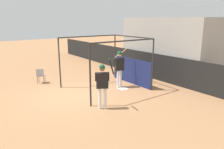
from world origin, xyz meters
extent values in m
plane|color=#A8754C|center=(0.00, 0.00, 0.00)|extent=(60.00, 60.00, 0.00)
cube|color=black|center=(0.00, 5.37, 0.76)|extent=(24.00, 0.12, 1.52)
cube|color=#9E9E99|center=(0.00, 7.43, 1.79)|extent=(5.95, 4.00, 3.57)
cube|color=#195B33|center=(-2.20, 5.83, 1.57)|extent=(0.45, 0.40, 0.10)
cube|color=#195B33|center=(-2.20, 6.01, 1.80)|extent=(0.45, 0.06, 0.40)
cube|color=#195B33|center=(-1.65, 5.83, 1.57)|extent=(0.45, 0.40, 0.10)
cube|color=#195B33|center=(-1.65, 6.01, 1.80)|extent=(0.45, 0.06, 0.40)
cube|color=#195B33|center=(-1.10, 5.83, 1.57)|extent=(0.45, 0.40, 0.10)
cube|color=#195B33|center=(-1.10, 6.01, 1.80)|extent=(0.45, 0.06, 0.40)
cube|color=#195B33|center=(-0.55, 5.83, 1.57)|extent=(0.45, 0.40, 0.10)
cube|color=#195B33|center=(-0.55, 6.01, 1.80)|extent=(0.45, 0.06, 0.40)
cube|color=#195B33|center=(0.00, 5.83, 1.57)|extent=(0.45, 0.40, 0.10)
cube|color=#195B33|center=(0.00, 6.01, 1.80)|extent=(0.45, 0.06, 0.40)
cube|color=#195B33|center=(0.55, 5.83, 1.57)|extent=(0.45, 0.40, 0.10)
cube|color=#195B33|center=(0.55, 6.01, 1.80)|extent=(0.45, 0.06, 0.40)
cube|color=#195B33|center=(1.10, 5.83, 1.57)|extent=(0.45, 0.40, 0.10)
cube|color=#195B33|center=(1.10, 6.01, 1.80)|extent=(0.45, 0.06, 0.40)
cube|color=#195B33|center=(1.65, 5.83, 1.57)|extent=(0.45, 0.40, 0.10)
cube|color=#195B33|center=(1.65, 6.01, 1.80)|extent=(0.45, 0.06, 0.40)
cube|color=#195B33|center=(2.20, 5.83, 1.57)|extent=(0.45, 0.40, 0.10)
cube|color=#195B33|center=(2.20, 6.01, 1.80)|extent=(0.45, 0.06, 0.40)
cube|color=#195B33|center=(-2.20, 6.63, 1.97)|extent=(0.45, 0.40, 0.10)
cube|color=#195B33|center=(-2.20, 6.81, 2.20)|extent=(0.45, 0.06, 0.40)
cube|color=#195B33|center=(-1.65, 6.63, 1.97)|extent=(0.45, 0.40, 0.10)
cube|color=#195B33|center=(-1.65, 6.81, 2.20)|extent=(0.45, 0.06, 0.40)
cube|color=#195B33|center=(-1.10, 6.63, 1.97)|extent=(0.45, 0.40, 0.10)
cube|color=#195B33|center=(-1.10, 6.81, 2.20)|extent=(0.45, 0.06, 0.40)
cube|color=#195B33|center=(-0.55, 6.63, 1.97)|extent=(0.45, 0.40, 0.10)
cube|color=#195B33|center=(-0.55, 6.81, 2.20)|extent=(0.45, 0.06, 0.40)
cube|color=#195B33|center=(0.00, 6.63, 1.97)|extent=(0.45, 0.40, 0.10)
cube|color=#195B33|center=(0.00, 6.81, 2.20)|extent=(0.45, 0.06, 0.40)
cube|color=#195B33|center=(0.55, 6.63, 1.97)|extent=(0.45, 0.40, 0.10)
cube|color=#195B33|center=(0.55, 6.81, 2.20)|extent=(0.45, 0.06, 0.40)
cube|color=#195B33|center=(1.10, 6.63, 1.97)|extent=(0.45, 0.40, 0.10)
cube|color=#195B33|center=(1.10, 6.81, 2.20)|extent=(0.45, 0.06, 0.40)
cube|color=#195B33|center=(1.65, 6.63, 1.97)|extent=(0.45, 0.40, 0.10)
cube|color=#195B33|center=(1.65, 6.81, 2.20)|extent=(0.45, 0.06, 0.40)
cube|color=#195B33|center=(2.20, 6.63, 1.97)|extent=(0.45, 0.40, 0.10)
cube|color=#195B33|center=(2.20, 6.81, 2.20)|extent=(0.45, 0.06, 0.40)
cube|color=#195B33|center=(-2.20, 7.43, 2.37)|extent=(0.45, 0.40, 0.10)
cube|color=#195B33|center=(-2.20, 7.61, 2.60)|extent=(0.45, 0.06, 0.40)
cube|color=#195B33|center=(-1.65, 7.43, 2.37)|extent=(0.45, 0.40, 0.10)
cube|color=#195B33|center=(-1.65, 7.61, 2.60)|extent=(0.45, 0.06, 0.40)
cube|color=#195B33|center=(-1.10, 7.43, 2.37)|extent=(0.45, 0.40, 0.10)
cube|color=#195B33|center=(-1.10, 7.61, 2.60)|extent=(0.45, 0.06, 0.40)
cube|color=#195B33|center=(-0.55, 7.43, 2.37)|extent=(0.45, 0.40, 0.10)
cube|color=#195B33|center=(-0.55, 7.61, 2.60)|extent=(0.45, 0.06, 0.40)
cube|color=#195B33|center=(0.00, 7.43, 2.37)|extent=(0.45, 0.40, 0.10)
cube|color=#195B33|center=(0.00, 7.61, 2.60)|extent=(0.45, 0.06, 0.40)
cube|color=#195B33|center=(0.55, 7.43, 2.37)|extent=(0.45, 0.40, 0.10)
cube|color=#195B33|center=(0.55, 7.61, 2.60)|extent=(0.45, 0.06, 0.40)
cube|color=#195B33|center=(1.10, 7.43, 2.37)|extent=(0.45, 0.40, 0.10)
cube|color=#195B33|center=(1.10, 7.61, 2.60)|extent=(0.45, 0.06, 0.40)
cube|color=#195B33|center=(1.65, 7.43, 2.37)|extent=(0.45, 0.40, 0.10)
cube|color=#195B33|center=(1.65, 7.61, 2.60)|extent=(0.45, 0.06, 0.40)
cube|color=#195B33|center=(2.20, 7.43, 2.37)|extent=(0.45, 0.40, 0.10)
cube|color=#195B33|center=(2.20, 7.61, 2.60)|extent=(0.45, 0.06, 0.40)
cube|color=#195B33|center=(-2.20, 8.23, 2.77)|extent=(0.45, 0.40, 0.10)
cube|color=#195B33|center=(-2.20, 8.41, 3.00)|extent=(0.45, 0.06, 0.40)
cube|color=#195B33|center=(-1.65, 8.23, 2.77)|extent=(0.45, 0.40, 0.10)
cube|color=#195B33|center=(-1.65, 8.41, 3.00)|extent=(0.45, 0.06, 0.40)
cube|color=#195B33|center=(-1.10, 8.23, 2.77)|extent=(0.45, 0.40, 0.10)
cube|color=#195B33|center=(-1.10, 8.41, 3.00)|extent=(0.45, 0.06, 0.40)
cube|color=#195B33|center=(-0.55, 8.23, 2.77)|extent=(0.45, 0.40, 0.10)
cube|color=#195B33|center=(-0.55, 8.41, 3.00)|extent=(0.45, 0.06, 0.40)
cube|color=#195B33|center=(0.00, 8.23, 2.77)|extent=(0.45, 0.40, 0.10)
cube|color=#195B33|center=(0.00, 8.41, 3.00)|extent=(0.45, 0.06, 0.40)
cube|color=#195B33|center=(0.55, 8.23, 2.77)|extent=(0.45, 0.40, 0.10)
cube|color=#195B33|center=(0.55, 8.41, 3.00)|extent=(0.45, 0.06, 0.40)
cube|color=#195B33|center=(1.10, 8.23, 2.77)|extent=(0.45, 0.40, 0.10)
cube|color=#195B33|center=(1.10, 8.41, 3.00)|extent=(0.45, 0.06, 0.40)
cube|color=#195B33|center=(1.65, 8.23, 2.77)|extent=(0.45, 0.40, 0.10)
cube|color=#195B33|center=(1.65, 8.41, 3.00)|extent=(0.45, 0.06, 0.40)
cube|color=#195B33|center=(2.20, 8.23, 2.77)|extent=(0.45, 0.40, 0.10)
cube|color=#195B33|center=(2.20, 8.41, 3.00)|extent=(0.45, 0.06, 0.40)
cube|color=#195B33|center=(-2.20, 9.03, 3.17)|extent=(0.45, 0.40, 0.10)
cube|color=#195B33|center=(-2.20, 9.21, 3.40)|extent=(0.45, 0.06, 0.40)
cube|color=#195B33|center=(-1.65, 9.03, 3.17)|extent=(0.45, 0.40, 0.10)
cube|color=#195B33|center=(-1.65, 9.21, 3.40)|extent=(0.45, 0.06, 0.40)
cube|color=#195B33|center=(-1.10, 9.03, 3.17)|extent=(0.45, 0.40, 0.10)
cube|color=#195B33|center=(-1.10, 9.21, 3.40)|extent=(0.45, 0.06, 0.40)
cube|color=#195B33|center=(-0.55, 9.03, 3.17)|extent=(0.45, 0.40, 0.10)
cube|color=#195B33|center=(-0.55, 9.21, 3.40)|extent=(0.45, 0.06, 0.40)
cube|color=#195B33|center=(0.00, 9.03, 3.17)|extent=(0.45, 0.40, 0.10)
cube|color=#195B33|center=(0.00, 9.21, 3.40)|extent=(0.45, 0.06, 0.40)
cube|color=#195B33|center=(0.55, 9.03, 3.17)|extent=(0.45, 0.40, 0.10)
cube|color=#195B33|center=(0.55, 9.21, 3.40)|extent=(0.45, 0.06, 0.40)
cube|color=#195B33|center=(1.10, 9.03, 3.17)|extent=(0.45, 0.40, 0.10)
cube|color=#195B33|center=(1.10, 9.21, 3.40)|extent=(0.45, 0.06, 0.40)
cube|color=#195B33|center=(1.65, 9.03, 3.17)|extent=(0.45, 0.40, 0.10)
cube|color=#195B33|center=(1.65, 9.21, 3.40)|extent=(0.45, 0.06, 0.40)
cylinder|color=#282828|center=(-1.53, 0.12, 1.29)|extent=(0.07, 0.07, 2.58)
cylinder|color=#282828|center=(1.58, 0.12, 1.29)|extent=(0.07, 0.07, 2.58)
cylinder|color=#282828|center=(-1.53, 3.64, 1.29)|extent=(0.07, 0.07, 2.58)
cylinder|color=#282828|center=(1.58, 3.64, 1.29)|extent=(0.07, 0.07, 2.58)
cylinder|color=#282828|center=(-1.53, 1.88, 2.58)|extent=(0.06, 3.53, 0.06)
cylinder|color=#282828|center=(1.58, 1.88, 2.58)|extent=(0.06, 3.53, 0.06)
cylinder|color=#282828|center=(0.02, 3.64, 2.58)|extent=(3.11, 0.06, 0.06)
cube|color=navy|center=(0.02, 3.62, 0.70)|extent=(3.04, 0.03, 1.41)
cube|color=white|center=(0.57, 2.63, 0.01)|extent=(0.44, 0.44, 0.02)
cylinder|color=white|center=(0.26, 2.51, 0.46)|extent=(0.15, 0.15, 0.92)
cylinder|color=white|center=(0.18, 2.74, 0.46)|extent=(0.15, 0.15, 0.92)
cube|color=black|center=(0.22, 2.63, 1.24)|extent=(0.30, 0.50, 0.65)
sphere|color=tan|center=(0.22, 2.63, 1.74)|extent=(0.23, 0.23, 0.23)
sphere|color=#144C2D|center=(0.22, 2.63, 1.79)|extent=(0.24, 0.24, 0.24)
cylinder|color=black|center=(0.14, 2.39, 1.39)|extent=(0.08, 0.08, 0.36)
cylinder|color=black|center=(0.22, 2.88, 1.39)|extent=(0.08, 0.08, 0.36)
cylinder|color=#AD7F4C|center=(-0.03, 2.95, 1.77)|extent=(0.31, 0.72, 0.55)
sphere|color=#AD7F4C|center=(0.31, 2.83, 1.52)|extent=(0.08, 0.08, 0.08)
cylinder|color=white|center=(2.03, 0.27, 0.44)|extent=(0.18, 0.18, 0.87)
cylinder|color=white|center=(2.14, 0.45, 0.44)|extent=(0.18, 0.18, 0.87)
cube|color=black|center=(2.08, 0.36, 1.18)|extent=(0.43, 0.51, 0.62)
sphere|color=brown|center=(2.08, 0.36, 1.66)|extent=(0.22, 0.22, 0.22)
sphere|color=#144C2D|center=(2.08, 0.36, 1.70)|extent=(0.23, 0.23, 0.23)
cylinder|color=black|center=(1.92, 0.17, 1.32)|extent=(0.10, 0.10, 0.34)
cylinder|color=black|center=(2.17, 0.59, 1.32)|extent=(0.10, 0.10, 0.34)
cylinder|color=black|center=(2.27, 0.67, 1.71)|extent=(0.35, 0.48, 0.73)
sphere|color=black|center=(2.07, 0.53, 1.37)|extent=(0.08, 0.08, 0.08)
cube|color=#99999E|center=(-2.96, -0.44, 0.44)|extent=(0.55, 0.55, 0.04)
cube|color=#99999E|center=(-2.81, -0.53, 0.64)|extent=(0.24, 0.36, 0.40)
cylinder|color=#333333|center=(-3.20, -0.50, 0.22)|extent=(0.02, 0.02, 0.44)
cylinder|color=#333333|center=(-3.02, -0.21, 0.22)|extent=(0.02, 0.02, 0.44)
cylinder|color=#333333|center=(-2.90, -0.67, 0.22)|extent=(0.02, 0.02, 0.44)
cylinder|color=#333333|center=(-2.73, -0.38, 0.22)|extent=(0.02, 0.02, 0.44)
camera|label=1|loc=(8.93, -4.09, 3.50)|focal=35.00mm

